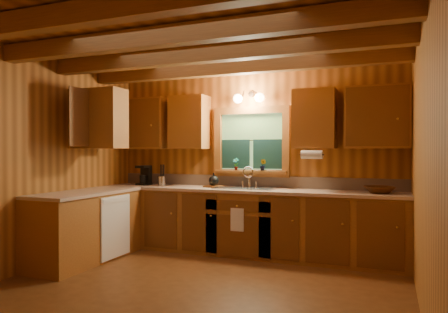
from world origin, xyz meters
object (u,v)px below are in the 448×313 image
coffee_maker (145,175)px  wicker_basket (379,190)px  cutting_board (214,186)px  sink (245,192)px

coffee_maker → wicker_basket: bearing=5.2°
wicker_basket → cutting_board: bearing=178.4°
cutting_board → coffee_maker: bearing=-173.9°
coffee_maker → cutting_board: 1.16m
sink → cutting_board: size_ratio=3.21×
sink → wicker_basket: sink is taller
cutting_board → sink: bearing=2.8°
sink → wicker_basket: bearing=-0.9°
coffee_maker → wicker_basket: (3.37, -0.08, -0.10)m
cutting_board → wicker_basket: 2.22m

